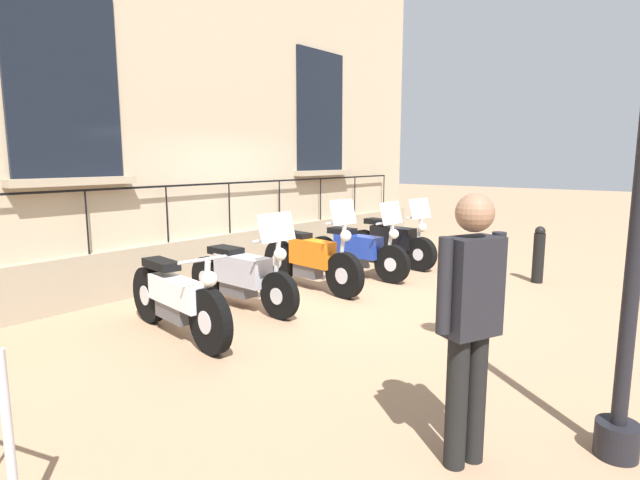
{
  "coord_description": "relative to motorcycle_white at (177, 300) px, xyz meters",
  "views": [
    {
      "loc": [
        4.85,
        -5.83,
        2.0
      ],
      "look_at": [
        0.18,
        0.0,
        0.8
      ],
      "focal_mm": 28.72,
      "sensor_mm": 36.0,
      "label": 1
    }
  ],
  "objects": [
    {
      "name": "motorcycle_white",
      "position": [
        0.0,
        0.0,
        0.0
      ],
      "size": [
        2.1,
        0.64,
        0.99
      ],
      "color": "black",
      "rests_on": "ground_plane"
    },
    {
      "name": "motorcycle_orange",
      "position": [
        -0.18,
        2.58,
        0.03
      ],
      "size": [
        2.14,
        0.61,
        1.42
      ],
      "color": "black",
      "rests_on": "ground_plane"
    },
    {
      "name": "bollard",
      "position": [
        2.41,
        5.2,
        0.04
      ],
      "size": [
        0.18,
        0.18,
        0.92
      ],
      "color": "black",
      "rests_on": "ground_plane"
    },
    {
      "name": "motorcycle_blue",
      "position": [
        -0.1,
        3.7,
        0.02
      ],
      "size": [
        2.08,
        0.64,
        1.31
      ],
      "color": "black",
      "rests_on": "ground_plane"
    },
    {
      "name": "pedestrian_standing",
      "position": [
        3.52,
        -0.3,
        0.6
      ],
      "size": [
        0.35,
        0.49,
        1.79
      ],
      "color": "black",
      "rests_on": "ground_plane"
    },
    {
      "name": "ground_plane",
      "position": [
        -0.12,
        2.5,
        -0.42
      ],
      "size": [
        60.0,
        60.0,
        0.0
      ],
      "primitive_type": "plane",
      "color": "#9E7A5B"
    },
    {
      "name": "motorcycle_silver",
      "position": [
        -0.26,
        1.22,
        0.03
      ],
      "size": [
        2.1,
        0.68,
        1.34
      ],
      "color": "black",
      "rests_on": "ground_plane"
    },
    {
      "name": "motorcycle_black",
      "position": [
        -0.13,
        4.87,
        0.01
      ],
      "size": [
        1.96,
        0.67,
        1.3
      ],
      "color": "black",
      "rests_on": "ground_plane"
    },
    {
      "name": "building_facade",
      "position": [
        -2.34,
        2.5,
        3.53
      ],
      "size": [
        0.82,
        11.88,
        8.14
      ],
      "color": "tan",
      "rests_on": "ground_plane"
    }
  ]
}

